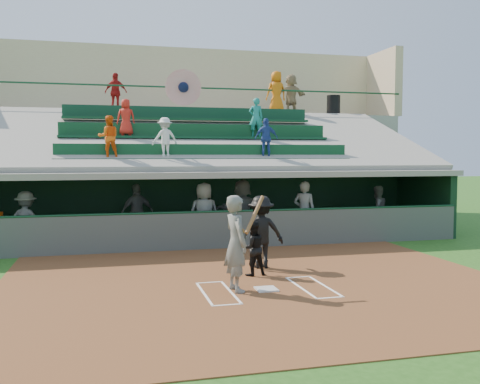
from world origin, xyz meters
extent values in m
plane|color=#235217|center=(0.00, 0.00, 0.00)|extent=(100.00, 100.00, 0.00)
cube|color=brown|center=(0.00, 0.50, 0.01)|extent=(11.00, 9.00, 0.02)
cube|color=silver|center=(0.00, 0.00, 0.04)|extent=(0.43, 0.43, 0.03)
cube|color=white|center=(-0.75, 0.00, 0.02)|extent=(0.05, 1.80, 0.01)
cube|color=white|center=(0.75, 0.00, 0.02)|extent=(0.05, 1.80, 0.01)
cube|color=white|center=(-1.30, 0.00, 0.02)|extent=(0.05, 1.80, 0.01)
cube|color=white|center=(1.30, 0.00, 0.02)|extent=(0.05, 1.80, 0.01)
cube|color=white|center=(-1.02, 0.90, 0.02)|extent=(0.60, 0.05, 0.01)
cube|color=silver|center=(1.02, 0.90, 0.02)|extent=(0.60, 0.05, 0.01)
cube|color=white|center=(-1.02, -0.90, 0.02)|extent=(0.60, 0.05, 0.01)
cube|color=white|center=(1.02, -0.90, 0.02)|extent=(0.60, 0.05, 0.01)
cube|color=gray|center=(0.00, 6.75, 0.02)|extent=(16.00, 3.50, 0.04)
cube|color=gray|center=(0.00, 13.50, 2.30)|extent=(20.00, 3.00, 4.60)
cube|color=#4B504B|center=(0.00, 5.00, 0.55)|extent=(16.00, 0.06, 1.10)
cylinder|color=#133B22|center=(0.00, 5.00, 1.12)|extent=(16.00, 0.08, 0.08)
cube|color=black|center=(0.00, 8.50, 1.10)|extent=(16.00, 0.25, 2.20)
cube|color=black|center=(8.00, 6.75, 1.10)|extent=(0.25, 3.50, 2.20)
cube|color=gray|center=(0.00, 6.75, 2.20)|extent=(16.40, 3.90, 0.18)
cube|color=gray|center=(0.00, 10.25, 1.15)|extent=(16.40, 3.50, 2.30)
cube|color=gray|center=(0.00, 11.90, 2.30)|extent=(16.40, 0.30, 4.60)
cube|color=gray|center=(0.00, 8.60, 3.45)|extent=(16.40, 6.51, 2.37)
cube|color=#0B321E|center=(0.00, 6.20, 2.65)|extent=(9.40, 0.42, 0.08)
cube|color=#0D3D1F|center=(0.00, 6.40, 2.91)|extent=(9.40, 0.06, 0.45)
cube|color=#0C371F|center=(0.00, 8.10, 3.40)|extent=(9.40, 0.42, 0.08)
cube|color=#0D3C1E|center=(0.00, 8.30, 3.66)|extent=(9.40, 0.06, 0.45)
cube|color=#0C371C|center=(0.00, 10.00, 4.15)|extent=(9.40, 0.42, 0.08)
cube|color=#0B341F|center=(0.00, 10.20, 4.41)|extent=(9.40, 0.06, 0.45)
imported|color=#E7570D|center=(-3.08, 6.30, 3.34)|extent=(0.67, 0.54, 1.29)
imported|color=silver|center=(-1.38, 6.30, 3.32)|extent=(0.90, 0.64, 1.26)
imported|color=navy|center=(1.90, 6.30, 3.34)|extent=(0.78, 0.37, 1.30)
imported|color=red|center=(-2.49, 8.20, 4.06)|extent=(0.64, 0.44, 1.25)
imported|color=#1B7D75|center=(2.08, 8.20, 4.13)|extent=(0.56, 0.41, 1.39)
cylinder|color=#144124|center=(0.00, 12.00, 5.60)|extent=(20.00, 0.07, 0.07)
cylinder|color=red|center=(0.00, 11.98, 5.60)|extent=(1.50, 0.06, 1.50)
sphere|color=black|center=(0.00, 11.95, 5.60)|extent=(0.44, 0.44, 0.44)
cube|color=#C6B284|center=(0.00, 15.00, 6.20)|extent=(20.00, 0.40, 3.20)
cube|color=tan|center=(10.00, 13.50, 6.20)|extent=(0.40, 3.00, 3.20)
imported|color=#565954|center=(-0.62, 0.07, 1.00)|extent=(0.58, 0.78, 1.97)
cylinder|color=brown|center=(-0.27, -0.08, 1.60)|extent=(0.56, 0.54, 0.75)
sphere|color=brown|center=(-0.49, 0.07, 1.25)|extent=(0.10, 0.10, 0.10)
imported|color=black|center=(0.08, 1.35, 0.65)|extent=(0.68, 0.56, 1.26)
imported|color=black|center=(0.51, 2.13, 0.91)|extent=(1.17, 0.70, 1.78)
cube|color=brown|center=(-0.15, 8.08, 0.25)|extent=(13.78, 1.53, 0.41)
imported|color=#5F615C|center=(-5.45, 6.05, 0.89)|extent=(1.25, 0.96, 1.71)
imported|color=#525550|center=(-2.23, 6.91, 0.96)|extent=(1.16, 0.77, 1.83)
imported|color=#5D5F5A|center=(-0.29, 5.62, 1.00)|extent=(0.98, 0.68, 1.92)
imported|color=#555853|center=(1.07, 6.23, 1.03)|extent=(1.92, 1.14, 1.97)
imported|color=#5A5C57|center=(2.91, 5.47, 1.00)|extent=(0.84, 0.78, 1.93)
imported|color=#585A55|center=(5.92, 6.33, 0.88)|extent=(0.94, 0.80, 1.69)
cylinder|color=black|center=(7.01, 12.56, 5.06)|extent=(0.61, 0.61, 0.92)
imported|color=#A51512|center=(-2.73, 12.66, 5.40)|extent=(1.02, 0.69, 1.60)
imported|color=#C9630B|center=(4.09, 12.06, 5.52)|extent=(0.94, 0.65, 1.84)
imported|color=tan|center=(5.13, 13.10, 5.55)|extent=(1.84, 0.97, 1.89)
camera|label=1|loc=(-3.15, -10.39, 2.80)|focal=40.00mm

